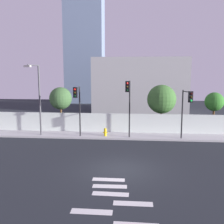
% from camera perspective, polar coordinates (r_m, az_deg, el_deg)
% --- Properties ---
extents(ground_plane, '(80.00, 80.00, 0.00)m').
position_cam_1_polar(ground_plane, '(16.28, 1.81, -12.52)').
color(ground_plane, '#212529').
extents(sidewalk, '(36.00, 2.40, 0.15)m').
position_cam_1_polar(sidewalk, '(24.08, 2.92, -5.27)').
color(sidewalk, '#B3B3B3').
rests_on(sidewalk, ground).
extents(perimeter_wall, '(36.00, 0.18, 1.80)m').
position_cam_1_polar(perimeter_wall, '(25.12, 3.05, -2.41)').
color(perimeter_wall, silver).
rests_on(perimeter_wall, sidewalk).
extents(crosswalk_marking, '(3.70, 4.70, 0.01)m').
position_cam_1_polar(crosswalk_marking, '(12.93, 0.50, -18.40)').
color(crosswalk_marking, silver).
rests_on(crosswalk_marking, ground).
extents(traffic_light_left, '(0.40, 1.21, 4.49)m').
position_cam_1_polar(traffic_light_left, '(22.86, -7.61, 2.45)').
color(traffic_light_left, black).
rests_on(traffic_light_left, sidewalk).
extents(traffic_light_center, '(0.59, 1.76, 4.24)m').
position_cam_1_polar(traffic_light_center, '(22.42, 16.09, 1.69)').
color(traffic_light_center, black).
rests_on(traffic_light_center, sidewalk).
extents(traffic_light_right, '(0.41, 1.40, 5.02)m').
position_cam_1_polar(traffic_light_right, '(22.20, 3.64, 3.27)').
color(traffic_light_right, black).
rests_on(traffic_light_right, sidewalk).
extents(street_lamp_curbside, '(0.76, 1.80, 6.40)m').
position_cam_1_polar(street_lamp_curbside, '(24.35, -15.92, 3.79)').
color(street_lamp_curbside, '#4C4C51').
rests_on(street_lamp_curbside, sidewalk).
extents(fire_hydrant, '(0.44, 0.26, 0.74)m').
position_cam_1_polar(fire_hydrant, '(23.69, -1.49, -4.33)').
color(fire_hydrant, gold).
rests_on(fire_hydrant, sidewalk).
extents(roadside_tree_leftmost, '(2.29, 2.29, 4.39)m').
position_cam_1_polar(roadside_tree_leftmost, '(27.17, -11.21, 2.93)').
color(roadside_tree_leftmost, brown).
rests_on(roadside_tree_leftmost, ground).
extents(roadside_tree_midleft, '(2.86, 2.86, 4.68)m').
position_cam_1_polar(roadside_tree_midleft, '(26.22, 10.83, 2.76)').
color(roadside_tree_midleft, brown).
rests_on(roadside_tree_midleft, ground).
extents(roadside_tree_midright, '(1.84, 1.84, 3.97)m').
position_cam_1_polar(roadside_tree_midright, '(27.23, 21.53, 2.05)').
color(roadside_tree_midright, brown).
rests_on(roadside_tree_midright, ground).
extents(low_building_distant, '(13.48, 6.00, 7.96)m').
position_cam_1_polar(low_building_distant, '(38.69, 6.08, 5.84)').
color(low_building_distant, '#ABABAB').
rests_on(low_building_distant, ground).
extents(tower_on_skyline, '(7.21, 5.00, 32.66)m').
position_cam_1_polar(tower_on_skyline, '(52.61, -6.10, 20.13)').
color(tower_on_skyline, slate).
rests_on(tower_on_skyline, ground).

